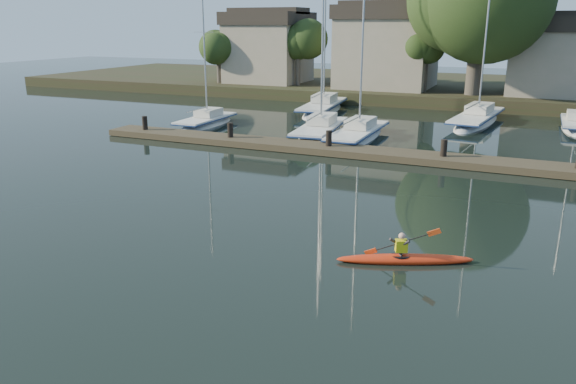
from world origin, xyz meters
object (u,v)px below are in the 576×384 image
at_px(sailboat_2, 358,142).
at_px(sailboat_7, 576,131).
at_px(sailboat_0, 206,128).
at_px(sailboat_6, 476,126).
at_px(kayak, 404,257).
at_px(sailboat_5, 323,114).
at_px(sailboat_1, 320,138).
at_px(dock, 383,154).

relative_size(sailboat_2, sailboat_7, 1.24).
distance_m(sailboat_0, sailboat_6, 18.76).
distance_m(kayak, sailboat_2, 18.20).
relative_size(sailboat_5, sailboat_6, 0.98).
bearing_deg(sailboat_2, sailboat_0, 178.24).
distance_m(kayak, sailboat_7, 26.67).
distance_m(sailboat_6, sailboat_7, 6.27).
bearing_deg(sailboat_1, sailboat_5, 103.34).
relative_size(kayak, sailboat_7, 0.33).
distance_m(kayak, sailboat_6, 25.73).
height_order(dock, sailboat_0, sailboat_0).
relative_size(sailboat_2, sailboat_5, 0.89).
bearing_deg(sailboat_6, sailboat_1, -128.25).
xyz_separation_m(sailboat_0, sailboat_7, (23.04, 8.74, 0.00)).
bearing_deg(sailboat_0, dock, -19.76).
height_order(sailboat_2, sailboat_5, sailboat_5).
height_order(kayak, sailboat_6, sailboat_6).
height_order(kayak, sailboat_2, sailboat_2).
bearing_deg(sailboat_5, sailboat_6, -9.50).
xyz_separation_m(sailboat_0, sailboat_1, (8.30, -0.07, -0.01)).
height_order(sailboat_1, sailboat_2, sailboat_2).
distance_m(sailboat_0, sailboat_5, 10.41).
relative_size(sailboat_1, sailboat_6, 0.84).
distance_m(dock, sailboat_7, 16.42).
bearing_deg(sailboat_2, kayak, -68.88).
bearing_deg(sailboat_2, sailboat_7, 36.68).
distance_m(dock, sailboat_0, 14.26).
height_order(sailboat_2, sailboat_7, sailboat_2).
distance_m(sailboat_2, sailboat_6, 10.57).
height_order(dock, sailboat_5, sailboat_5).
bearing_deg(kayak, dock, 83.89).
xyz_separation_m(kayak, sailboat_6, (-0.60, 25.72, -0.35)).
bearing_deg(kayak, sailboat_7, 54.63).
bearing_deg(sailboat_0, sailboat_1, -1.34).
relative_size(sailboat_0, sailboat_5, 0.66).
relative_size(dock, sailboat_5, 2.09).
bearing_deg(dock, kayak, -73.00).
bearing_deg(sailboat_1, sailboat_7, 24.88).
xyz_separation_m(sailboat_2, sailboat_6, (5.95, 8.73, -0.01)).
height_order(sailboat_0, sailboat_6, sailboat_6).
xyz_separation_m(dock, sailboat_0, (-13.49, 4.61, -0.38)).
relative_size(kayak, sailboat_6, 0.23).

